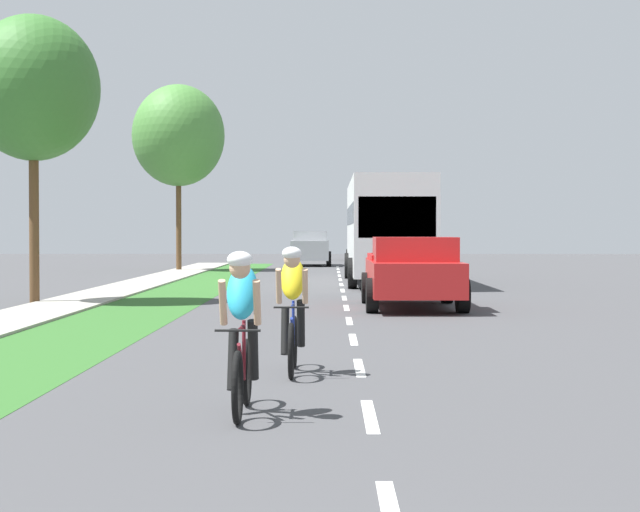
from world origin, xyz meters
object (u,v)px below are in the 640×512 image
street_tree_near (33,89)px  street_tree_far (178,136)px  pickup_red (412,272)px  suv_silver (310,247)px  cyclist_trailing (293,308)px  cyclist_lead (242,331)px  sedan_black (362,248)px  bus_white (386,225)px

street_tree_near → street_tree_far: bearing=88.8°
pickup_red → suv_silver: suv_silver is taller
cyclist_trailing → pickup_red: 11.26m
cyclist_lead → suv_silver: bearing=90.2°
sedan_black → street_tree_near: size_ratio=0.61×
cyclist_trailing → street_tree_far: 34.83m
pickup_red → street_tree_far: 24.99m
cyclist_lead → pickup_red: pickup_red is taller
bus_white → street_tree_near: 14.25m
cyclist_lead → street_tree_far: street_tree_far is taller
cyclist_lead → street_tree_near: street_tree_near is taller
pickup_red → street_tree_far: bearing=110.9°
pickup_red → street_tree_near: (-9.16, 1.55, 4.43)m
pickup_red → suv_silver: (-2.91, 29.75, 0.12)m
pickup_red → street_tree_near: bearing=170.4°
suv_silver → cyclist_trailing: bearing=-89.2°
cyclist_trailing → pickup_red: pickup_red is taller
pickup_red → sedan_black: bearing=89.8°
street_tree_near → cyclist_lead: bearing=-67.4°
street_tree_near → cyclist_trailing: bearing=-61.6°
cyclist_trailing → bus_white: 23.08m
suv_silver → street_tree_near: (-6.25, -28.19, 4.31)m
bus_white → street_tree_far: 14.59m
suv_silver → street_tree_near: bearing=-102.5°
cyclist_lead → street_tree_far: size_ratio=0.21×
street_tree_near → sedan_black: bearing=76.6°
cyclist_lead → suv_silver: size_ratio=0.37×
street_tree_near → street_tree_far: (0.44, 21.27, 0.82)m
cyclist_trailing → street_tree_far: size_ratio=0.21×
cyclist_lead → street_tree_near: size_ratio=0.24×
cyclist_trailing → sedan_black: 51.68m
suv_silver → street_tree_far: street_tree_far is taller
suv_silver → sedan_black: (3.04, 10.86, -0.18)m
cyclist_trailing → bus_white: bearing=84.0°
cyclist_trailing → sedan_black: size_ratio=0.40×
street_tree_far → street_tree_near: bearing=-91.2°
cyclist_trailing → sedan_black: cyclist_trailing is taller
street_tree_far → sedan_black: bearing=63.5°
cyclist_trailing → bus_white: bus_white is taller
bus_white → street_tree_near: bearing=-131.6°
sedan_black → pickup_red: bearing=-90.2°
sedan_black → street_tree_far: 20.56m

